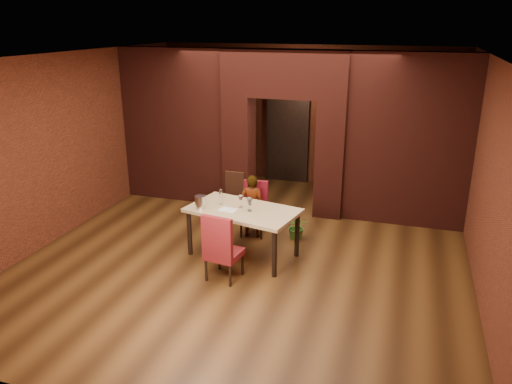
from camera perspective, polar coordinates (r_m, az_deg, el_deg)
floor at (r=8.63m, az=-0.27°, el=-6.47°), size 8.00×8.00×0.00m
ceiling at (r=7.80m, az=-0.31°, el=15.26°), size 7.00×8.00×0.04m
wall_back at (r=11.85m, az=5.67°, el=8.70°), size 7.00×0.04×3.20m
wall_front at (r=4.66m, az=-15.58°, el=-8.77°), size 7.00×0.04×3.20m
wall_left at (r=9.69m, az=-20.51°, el=5.23°), size 0.04×8.00×3.20m
wall_right at (r=7.79m, az=25.05°, el=1.45°), size 0.04×8.00×3.20m
pillar_left at (r=10.31m, az=-1.95°, el=4.64°), size 0.55×0.55×2.30m
pillar_right at (r=9.86m, az=8.56°, el=3.76°), size 0.55×0.55×2.30m
lintel at (r=9.75m, az=3.37°, el=13.35°), size 2.45×0.55×0.90m
wing_wall_left at (r=10.74m, az=-9.16°, el=7.47°), size 2.28×0.35×3.20m
wing_wall_right at (r=9.65m, az=17.03°, el=5.55°), size 2.28×0.35×3.20m
vent_panel at (r=10.21m, az=-2.46°, el=0.98°), size 0.40×0.03×0.50m
rear_door at (r=11.99m, az=3.64°, el=6.19°), size 0.90×0.08×2.10m
rear_door_frame at (r=11.95m, az=3.59°, el=6.15°), size 1.02×0.04×2.22m
dining_table at (r=8.24m, az=-1.48°, el=-4.61°), size 1.92×1.33×0.82m
chair_far at (r=9.00m, az=-0.27°, el=-1.98°), size 0.47×0.47×0.97m
chair_near at (r=7.49m, az=-3.67°, el=-6.14°), size 0.55×0.55×1.07m
person_seated at (r=8.88m, az=-0.47°, el=-1.63°), size 0.45×0.32×1.16m
wine_glass_a at (r=8.11m, az=-1.75°, el=-1.09°), size 0.08×0.08×0.20m
wine_glass_b at (r=7.99m, az=-0.77°, el=-1.39°), size 0.09×0.09×0.21m
wine_glass_c at (r=7.95m, az=-0.70°, el=-1.47°), size 0.09×0.09×0.21m
tasting_sheet at (r=8.05m, az=-3.22°, el=-2.04°), size 0.31×0.24×0.00m
wine_bucket at (r=8.10m, az=-6.37°, el=-1.16°), size 0.18×0.18×0.22m
water_bottle at (r=8.27m, az=-4.04°, el=-0.50°), size 0.06×0.06×0.27m
potted_plant at (r=8.94m, az=4.73°, el=-3.97°), size 0.44×0.39×0.46m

